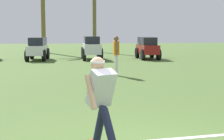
{
  "coord_description": "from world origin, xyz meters",
  "views": [
    {
      "loc": [
        -1.11,
        -4.53,
        1.82
      ],
      "look_at": [
        -0.19,
        3.16,
        0.9
      ],
      "focal_mm": 55.0,
      "sensor_mm": 36.0,
      "label": 1
    }
  ],
  "objects_px": {
    "frisbee_in_flight": "(94,94)",
    "parked_car_slot_d": "(147,47)",
    "parked_car_slot_c": "(92,47)",
    "palm_tree_far_left": "(43,3)",
    "frisbee_thrower": "(101,100)",
    "teammate_midfield": "(116,52)",
    "parked_car_slot_b": "(38,48)"
  },
  "relations": [
    {
      "from": "frisbee_in_flight",
      "to": "parked_car_slot_d",
      "type": "distance_m",
      "value": 15.81
    },
    {
      "from": "parked_car_slot_c",
      "to": "palm_tree_far_left",
      "type": "xyz_separation_m",
      "value": [
        -3.37,
        6.76,
        3.1
      ]
    },
    {
      "from": "frisbee_in_flight",
      "to": "parked_car_slot_d",
      "type": "height_order",
      "value": "parked_car_slot_d"
    },
    {
      "from": "frisbee_thrower",
      "to": "parked_car_slot_d",
      "type": "relative_size",
      "value": 0.59
    },
    {
      "from": "teammate_midfield",
      "to": "palm_tree_far_left",
      "type": "height_order",
      "value": "palm_tree_far_left"
    },
    {
      "from": "parked_car_slot_d",
      "to": "frisbee_thrower",
      "type": "bearing_deg",
      "value": -104.99
    },
    {
      "from": "teammate_midfield",
      "to": "parked_car_slot_b",
      "type": "xyz_separation_m",
      "value": [
        -3.74,
        7.4,
        -0.22
      ]
    },
    {
      "from": "palm_tree_far_left",
      "to": "parked_car_slot_b",
      "type": "bearing_deg",
      "value": -88.61
    },
    {
      "from": "teammate_midfield",
      "to": "parked_car_slot_c",
      "type": "relative_size",
      "value": 0.66
    },
    {
      "from": "frisbee_thrower",
      "to": "parked_car_slot_c",
      "type": "relative_size",
      "value": 0.6
    },
    {
      "from": "teammate_midfield",
      "to": "frisbee_thrower",
      "type": "bearing_deg",
      "value": -98.93
    },
    {
      "from": "frisbee_thrower",
      "to": "parked_car_slot_c",
      "type": "height_order",
      "value": "frisbee_thrower"
    },
    {
      "from": "frisbee_thrower",
      "to": "palm_tree_far_left",
      "type": "bearing_deg",
      "value": 96.52
    },
    {
      "from": "frisbee_in_flight",
      "to": "palm_tree_far_left",
      "type": "bearing_deg",
      "value": 96.51
    },
    {
      "from": "teammate_midfield",
      "to": "parked_car_slot_d",
      "type": "xyz_separation_m",
      "value": [
        2.91,
        7.36,
        -0.22
      ]
    },
    {
      "from": "parked_car_slot_b",
      "to": "palm_tree_far_left",
      "type": "xyz_separation_m",
      "value": [
        -0.16,
        6.71,
        3.12
      ]
    },
    {
      "from": "teammate_midfield",
      "to": "parked_car_slot_d",
      "type": "height_order",
      "value": "teammate_midfield"
    },
    {
      "from": "teammate_midfield",
      "to": "palm_tree_far_left",
      "type": "bearing_deg",
      "value": 105.47
    },
    {
      "from": "teammate_midfield",
      "to": "parked_car_slot_d",
      "type": "relative_size",
      "value": 0.65
    },
    {
      "from": "parked_car_slot_b",
      "to": "palm_tree_far_left",
      "type": "bearing_deg",
      "value": 91.39
    },
    {
      "from": "frisbee_in_flight",
      "to": "parked_car_slot_c",
      "type": "bearing_deg",
      "value": 86.74
    },
    {
      "from": "frisbee_thrower",
      "to": "parked_car_slot_c",
      "type": "xyz_separation_m",
      "value": [
        0.79,
        15.81,
        -0.06
      ]
    },
    {
      "from": "parked_car_slot_c",
      "to": "palm_tree_far_left",
      "type": "relative_size",
      "value": 0.37
    },
    {
      "from": "parked_car_slot_d",
      "to": "frisbee_in_flight",
      "type": "bearing_deg",
      "value": -105.81
    },
    {
      "from": "frisbee_thrower",
      "to": "parked_car_slot_d",
      "type": "distance_m",
      "value": 16.38
    },
    {
      "from": "frisbee_in_flight",
      "to": "parked_car_slot_b",
      "type": "height_order",
      "value": "parked_car_slot_b"
    },
    {
      "from": "parked_car_slot_b",
      "to": "parked_car_slot_c",
      "type": "height_order",
      "value": "parked_car_slot_c"
    },
    {
      "from": "frisbee_thrower",
      "to": "parked_car_slot_c",
      "type": "bearing_deg",
      "value": 87.13
    },
    {
      "from": "frisbee_thrower",
      "to": "teammate_midfield",
      "type": "bearing_deg",
      "value": 81.07
    },
    {
      "from": "parked_car_slot_b",
      "to": "parked_car_slot_c",
      "type": "relative_size",
      "value": 1.04
    },
    {
      "from": "frisbee_in_flight",
      "to": "parked_car_slot_c",
      "type": "xyz_separation_m",
      "value": [
        0.87,
        15.21,
        -0.03
      ]
    },
    {
      "from": "parked_car_slot_d",
      "to": "parked_car_slot_c",
      "type": "bearing_deg",
      "value": -179.87
    }
  ]
}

